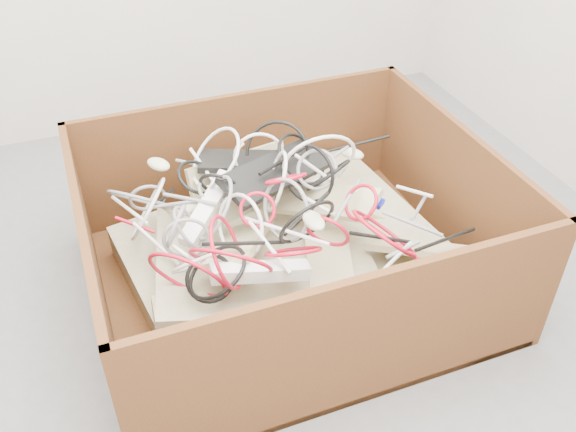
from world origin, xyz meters
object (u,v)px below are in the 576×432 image
object	(u,v)px
cardboard_box	(285,259)
power_strip_right	(260,272)
vga_plug	(376,202)
power_strip_left	(208,208)

from	to	relation	value
cardboard_box	power_strip_right	size ratio (longest dim) A/B	4.49
power_strip_right	vga_plug	xyz separation A→B (m)	(0.48, 0.19, -0.01)
vga_plug	cardboard_box	bearing A→B (deg)	-139.73
power_strip_right	power_strip_left	bearing A→B (deg)	109.01
cardboard_box	vga_plug	bearing A→B (deg)	-11.64
power_strip_left	power_strip_right	world-z (taller)	power_strip_left
power_strip_left	power_strip_right	bearing A→B (deg)	-123.21
cardboard_box	power_strip_left	world-z (taller)	cardboard_box
cardboard_box	vga_plug	xyz separation A→B (m)	(0.31, -0.06, 0.21)
cardboard_box	power_strip_left	size ratio (longest dim) A/B	4.45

